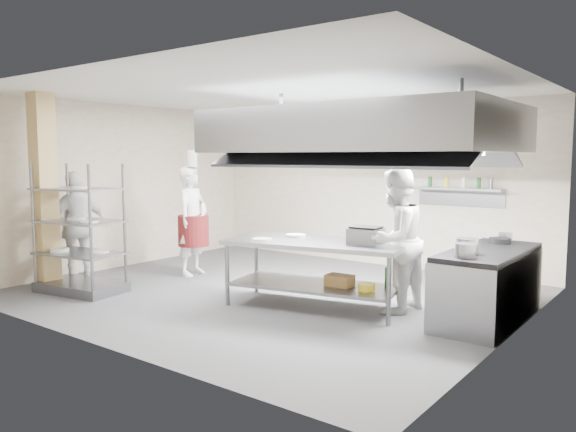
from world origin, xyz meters
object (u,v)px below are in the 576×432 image
Objects in this scene: island at (315,274)px; pass_rack at (79,228)px; stockpot at (467,246)px; cooking_range at (488,287)px; chef_line at (395,240)px; chef_plating at (77,227)px; chef_head at (193,221)px; griddle at (366,236)px.

pass_rack reaches higher than island.
pass_rack reaches higher than stockpot.
chef_line is at bearing -164.42° from cooking_range.
chef_plating reaches higher than stockpot.
stockpot reaches higher than cooking_range.
chef_head is 1.87m from chef_plating.
pass_rack is 4.31m from griddle.
pass_rack is 0.97× the size of cooking_range.
island is 1.25× the size of pass_rack.
griddle is (3.55, -0.28, 0.07)m from chef_head.
chef_plating is at bearing -169.42° from griddle.
cooking_range is at bearing 8.24° from island.
island is 2.96m from chef_head.
cooking_range is 1.05× the size of chef_line.
chef_line reaches higher than stockpot.
island is 2.22m from cooking_range.
chef_plating is at bearing -66.95° from chef_line.
chef_plating is (-1.12, -1.50, -0.03)m from chef_head.
chef_head reaches higher than cooking_range.
chef_head is 3.57m from griddle.
pass_rack is 1.94m from chef_head.
cooking_range is (5.41, 2.20, -0.55)m from pass_rack.
island is 0.89m from griddle.
pass_rack is 1.02× the size of chef_line.
island is 4.16m from chef_plating.
pass_rack reaches higher than griddle.
chef_head is 0.99× the size of chef_line.
island is at bearing 14.17° from pass_rack.
chef_line reaches higher than chef_head.
island is 1.17m from chef_line.
chef_head is 4.48× the size of griddle.
chef_plating is at bearing -177.51° from island.
pass_rack is at bearing -168.82° from island.
chef_head is at bearing -83.81° from chef_line.
stockpot is (-0.12, -0.44, 0.57)m from cooking_range.
stockpot is (1.28, 0.15, -0.02)m from griddle.
chef_line is 4.53× the size of griddle.
island is at bearing -111.11° from chef_head.
pass_rack is at bearing 154.74° from chef_head.
chef_plating is (-0.67, 0.39, -0.06)m from pass_rack.
chef_plating is 6.95× the size of stockpot.
chef_line is (-1.12, -0.31, 0.53)m from cooking_range.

